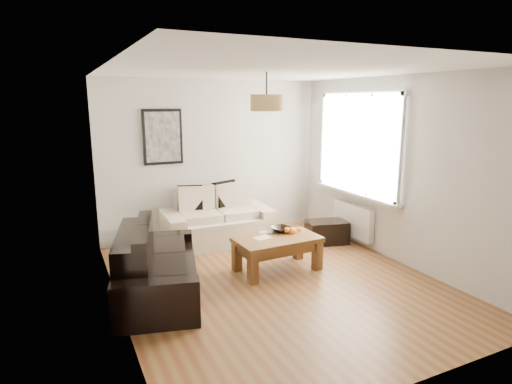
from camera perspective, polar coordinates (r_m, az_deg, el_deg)
name	(u,v)px	position (r m, az deg, el deg)	size (l,w,h in m)	color
floor	(276,281)	(5.54, 2.73, -11.88)	(4.50, 4.50, 0.00)	brown
ceiling	(279,70)	(5.07, 3.04, 16.04)	(3.80, 4.50, 0.00)	white
wall_back	(214,159)	(7.18, -5.70, 4.45)	(3.80, 0.04, 2.60)	silver
wall_front	(421,232)	(3.40, 21.27, -4.99)	(3.80, 0.04, 2.60)	silver
wall_left	(114,196)	(4.58, -18.54, -0.52)	(0.04, 4.50, 2.60)	silver
wall_right	(397,170)	(6.27, 18.37, 2.77)	(0.04, 4.50, 2.60)	silver
window_bay	(359,144)	(6.80, 13.63, 6.28)	(0.14, 1.90, 1.60)	white
radiator	(353,220)	(7.00, 12.88, -3.71)	(0.10, 0.90, 0.52)	white
poster	(163,137)	(6.87, -12.41, 7.24)	(0.62, 0.04, 0.87)	black
pendant_shade	(267,103)	(5.33, 1.42, 11.89)	(0.40, 0.40, 0.20)	tan
loveseat_cream	(218,217)	(6.88, -5.18, -3.32)	(1.71, 0.93, 0.85)	beige
sofa_leather	(158,263)	(5.19, -13.07, -9.27)	(1.79, 0.87, 0.78)	black
coffee_table	(277,254)	(5.80, 2.87, -8.29)	(1.13, 0.62, 0.46)	brown
ottoman	(327,232)	(6.98, 9.47, -5.30)	(0.64, 0.41, 0.36)	black
cushion_left	(190,198)	(6.88, -8.83, -0.76)	(0.40, 0.12, 0.40)	black
cushion_right	(225,194)	(7.07, -4.16, -0.20)	(0.42, 0.13, 0.42)	black
fruit_bowl	(281,229)	(5.97, 3.34, -5.00)	(0.27, 0.27, 0.07)	black
orange_a	(293,231)	(5.89, 4.94, -5.22)	(0.09, 0.09, 0.09)	orange
orange_b	(299,230)	(5.94, 5.79, -5.08)	(0.06, 0.06, 0.06)	orange
orange_c	(287,230)	(5.90, 4.22, -5.16)	(0.09, 0.09, 0.09)	orange
papers	(262,238)	(5.70, 0.87, -6.15)	(0.22, 0.16, 0.01)	silver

